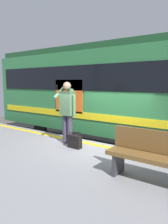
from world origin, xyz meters
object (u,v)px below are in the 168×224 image
(handbag, at_px, (75,141))
(bench, at_px, (155,155))
(train_carriage, at_px, (142,90))
(passenger, at_px, (67,108))

(handbag, relative_size, bench, 0.24)
(train_carriage, relative_size, passenger, 7.48)
(passenger, height_order, bench, passenger)
(handbag, distance_m, bench, 2.53)
(train_carriage, height_order, handbag, train_carriage)
(passenger, bearing_deg, handbag, 155.12)
(handbag, bearing_deg, passenger, -24.88)
(handbag, bearing_deg, train_carriage, -98.79)
(train_carriage, distance_m, handbag, 3.51)
(bench, bearing_deg, passenger, -18.16)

